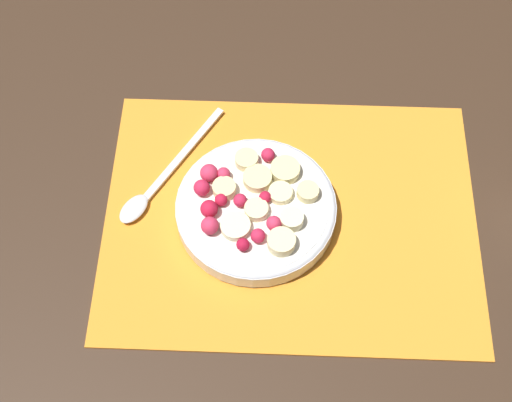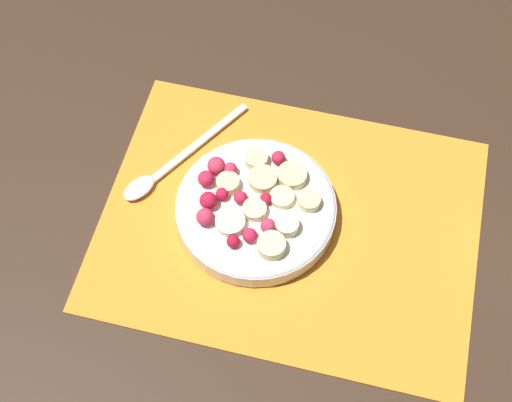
% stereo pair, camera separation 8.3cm
% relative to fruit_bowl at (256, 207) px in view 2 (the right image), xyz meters
% --- Properties ---
extents(ground_plane, '(3.00, 3.00, 0.00)m').
position_rel_fruit_bowl_xyz_m(ground_plane, '(0.04, -0.00, -0.02)').
color(ground_plane, '#382619').
extents(placemat, '(0.45, 0.34, 0.01)m').
position_rel_fruit_bowl_xyz_m(placemat, '(0.04, -0.00, -0.02)').
color(placemat, orange).
rests_on(placemat, ground_plane).
extents(fruit_bowl, '(0.19, 0.19, 0.05)m').
position_rel_fruit_bowl_xyz_m(fruit_bowl, '(0.00, 0.00, 0.00)').
color(fruit_bowl, silver).
rests_on(fruit_bowl, placemat).
extents(spoon, '(0.12, 0.19, 0.01)m').
position_rel_fruit_bowl_xyz_m(spoon, '(-0.13, 0.03, -0.01)').
color(spoon, silver).
rests_on(spoon, placemat).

